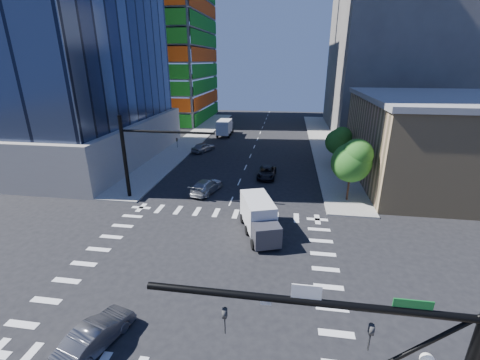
# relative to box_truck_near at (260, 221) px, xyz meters

# --- Properties ---
(ground) EXTENTS (160.00, 160.00, 0.00)m
(ground) POSITION_rel_box_truck_near_xyz_m (-3.74, -5.34, -1.34)
(ground) COLOR black
(ground) RESTS_ON ground
(road_markings) EXTENTS (20.00, 20.00, 0.01)m
(road_markings) POSITION_rel_box_truck_near_xyz_m (-3.74, -5.34, -1.34)
(road_markings) COLOR silver
(road_markings) RESTS_ON ground
(sidewalk_ne) EXTENTS (5.00, 60.00, 0.15)m
(sidewalk_ne) POSITION_rel_box_truck_near_xyz_m (8.76, 34.66, -1.27)
(sidewalk_ne) COLOR gray
(sidewalk_ne) RESTS_ON ground
(sidewalk_nw) EXTENTS (5.00, 60.00, 0.15)m
(sidewalk_nw) POSITION_rel_box_truck_near_xyz_m (-16.24, 34.66, -1.27)
(sidewalk_nw) COLOR gray
(sidewalk_nw) RESTS_ON ground
(construction_building) EXTENTS (25.16, 34.50, 70.60)m
(construction_building) POSITION_rel_box_truck_near_xyz_m (-31.15, 56.59, 23.27)
(construction_building) COLOR gray
(construction_building) RESTS_ON ground
(commercial_building) EXTENTS (20.50, 22.50, 10.60)m
(commercial_building) POSITION_rel_box_truck_near_xyz_m (21.26, 16.66, 3.97)
(commercial_building) COLOR tan
(commercial_building) RESTS_ON ground
(bg_building_ne) EXTENTS (24.00, 30.00, 28.00)m
(bg_building_ne) POSITION_rel_box_truck_near_xyz_m (23.26, 49.66, 12.66)
(bg_building_ne) COLOR #5A5551
(bg_building_ne) RESTS_ON ground
(signal_mast_nw) EXTENTS (10.20, 0.40, 9.00)m
(signal_mast_nw) POSITION_rel_box_truck_near_xyz_m (-13.74, 6.16, 4.15)
(signal_mast_nw) COLOR black
(signal_mast_nw) RESTS_ON sidewalk_nw
(tree_south) EXTENTS (4.16, 4.16, 6.82)m
(tree_south) POSITION_rel_box_truck_near_xyz_m (8.89, 8.56, 3.35)
(tree_south) COLOR #382316
(tree_south) RESTS_ON sidewalk_ne
(tree_north) EXTENTS (3.54, 3.52, 5.78)m
(tree_north) POSITION_rel_box_truck_near_xyz_m (9.19, 20.56, 2.65)
(tree_north) COLOR #382316
(tree_north) RESTS_ON sidewalk_ne
(car_nb_far) EXTENTS (2.38, 4.88, 1.33)m
(car_nb_far) POSITION_rel_box_truck_near_xyz_m (-0.44, 14.89, -0.67)
(car_nb_far) COLOR black
(car_nb_far) RESTS_ON ground
(car_sb_near) EXTENTS (3.35, 5.66, 1.54)m
(car_sb_near) POSITION_rel_box_truck_near_xyz_m (-7.02, 8.81, -0.57)
(car_sb_near) COLOR silver
(car_sb_near) RESTS_ON ground
(car_sb_mid) EXTENTS (3.59, 4.97, 1.57)m
(car_sb_mid) POSITION_rel_box_truck_near_xyz_m (-11.90, 26.09, -0.55)
(car_sb_mid) COLOR #94969B
(car_sb_mid) RESTS_ON ground
(car_sb_cross) EXTENTS (2.70, 4.67, 1.45)m
(car_sb_cross) POSITION_rel_box_truck_near_xyz_m (-7.55, -13.01, -0.61)
(car_sb_cross) COLOR #505055
(car_sb_cross) RESTS_ON ground
(box_truck_near) EXTENTS (4.20, 6.26, 3.03)m
(box_truck_near) POSITION_rel_box_truck_near_xyz_m (0.00, 0.00, 0.00)
(box_truck_near) COLOR black
(box_truck_near) RESTS_ON ground
(box_truck_far) EXTENTS (2.68, 6.18, 3.23)m
(box_truck_far) POSITION_rel_box_truck_near_xyz_m (-10.68, 39.31, 0.09)
(box_truck_far) COLOR black
(box_truck_far) RESTS_ON ground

